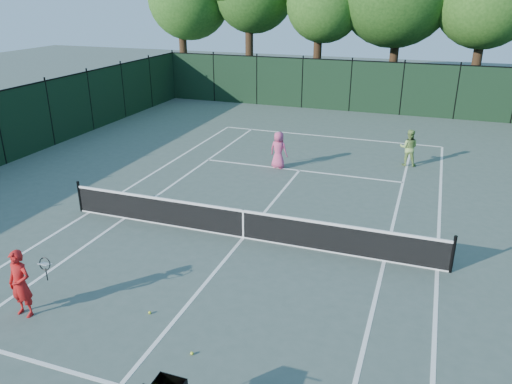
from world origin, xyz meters
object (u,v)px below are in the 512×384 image
(loose_ball_near_cart, at_px, (150,313))
(loose_ball_midcourt, at_px, (192,353))
(coach, at_px, (20,284))
(player_pink, at_px, (279,150))
(player_green, at_px, (409,148))

(loose_ball_near_cart, xyz_separation_m, loose_ball_midcourt, (1.53, -0.92, 0.00))
(coach, xyz_separation_m, loose_ball_near_cart, (2.64, 0.95, -0.77))
(player_pink, distance_m, loose_ball_midcourt, 11.77)
(player_green, distance_m, loose_ball_near_cart, 13.70)
(coach, bearing_deg, loose_ball_midcourt, 3.05)
(player_pink, height_order, loose_ball_near_cart, player_pink)
(player_pink, bearing_deg, loose_ball_near_cart, 101.11)
(player_pink, distance_m, player_green, 5.45)
(player_pink, bearing_deg, coach, 88.16)
(player_pink, height_order, player_green, player_green)
(coach, relative_size, loose_ball_midcourt, 23.64)
(loose_ball_near_cart, relative_size, loose_ball_midcourt, 1.00)
(loose_ball_near_cart, height_order, loose_ball_midcourt, same)
(player_green, distance_m, loose_ball_midcourt, 14.13)
(coach, distance_m, loose_ball_midcourt, 4.24)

